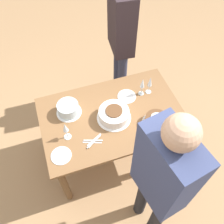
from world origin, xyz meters
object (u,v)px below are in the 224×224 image
wine_glass_far (142,84)px  person_cutting (161,179)px  cake_front_chocolate (157,121)px  wine_glass_extra (65,128)px  cake_center_white (114,114)px  cake_back_decorated (68,109)px  person_watching (121,33)px  wine_glass_near (150,82)px

wine_glass_far → person_cutting: 1.05m
cake_front_chocolate → wine_glass_far: (0.01, 0.38, 0.10)m
cake_front_chocolate → wine_glass_extra: 0.83m
cake_center_white → cake_front_chocolate: cake_center_white is taller
cake_back_decorated → cake_front_chocolate: bearing=-27.5°
wine_glass_far → person_watching: 0.68m
wine_glass_extra → person_watching: size_ratio=0.12×
cake_center_white → cake_back_decorated: same height
wine_glass_near → person_watching: size_ratio=0.13×
wine_glass_near → wine_glass_extra: size_ratio=1.03×
cake_front_chocolate → cake_center_white: bearing=152.0°
person_cutting → person_watching: (0.32, 1.65, -0.06)m
cake_center_white → person_watching: size_ratio=0.19×
cake_front_chocolate → person_cutting: person_cutting is taller
cake_back_decorated → person_cutting: (0.45, -0.99, 0.27)m
cake_center_white → person_watching: (0.38, 0.86, 0.21)m
cake_front_chocolate → cake_back_decorated: bearing=152.5°
person_cutting → cake_center_white: bearing=-5.8°
cake_center_white → wine_glass_near: (0.44, 0.19, 0.09)m
cake_front_chocolate → person_watching: person_watching is taller
cake_center_white → wine_glass_far: bearing=28.4°
wine_glass_far → person_watching: size_ratio=0.13×
wine_glass_near → cake_center_white: bearing=-156.4°
wine_glass_extra → person_watching: bearing=47.7°
cake_back_decorated → wine_glass_extra: bearing=-105.4°
cake_back_decorated → wine_glass_far: 0.75m
wine_glass_near → person_cutting: size_ratio=0.12×
wine_glass_far → cake_front_chocolate: bearing=-91.3°
cake_center_white → person_watching: bearing=66.2°
person_cutting → person_watching: size_ratio=1.06×
person_cutting → wine_glass_near: bearing=-31.2°
wine_glass_far → person_cutting: bearing=-106.8°
cake_front_chocolate → wine_glass_near: (0.09, 0.38, 0.10)m
cake_front_chocolate → wine_glass_extra: (-0.81, 0.12, 0.10)m
wine_glass_near → cake_back_decorated: bearing=179.6°
cake_center_white → wine_glass_far: (0.36, 0.19, 0.09)m
cake_front_chocolate → wine_glass_near: size_ratio=1.24×
wine_glass_extra → cake_back_decorated: bearing=74.6°
wine_glass_extra → person_cutting: bearing=-54.3°
cake_center_white → wine_glass_near: 0.49m
cake_front_chocolate → wine_glass_near: wine_glass_near is taller
cake_back_decorated → wine_glass_extra: wine_glass_extra is taller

